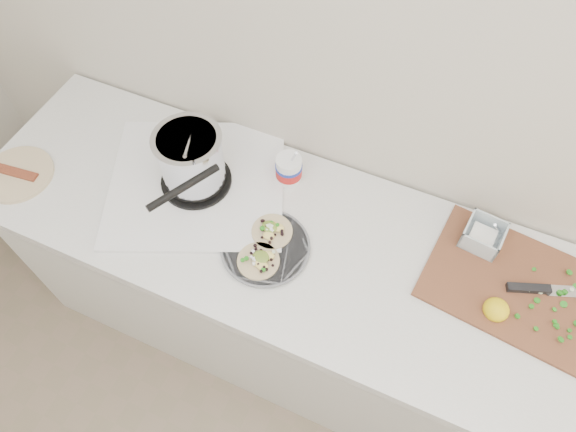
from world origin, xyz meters
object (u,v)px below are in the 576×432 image
at_px(stove, 193,167).
at_px(taco_plate, 265,246).
at_px(bacon_plate, 17,174).
at_px(tub, 289,168).
at_px(cutboard, 516,279).

distance_m(stove, taco_plate, 0.34).
relative_size(taco_plate, bacon_plate, 1.16).
height_order(taco_plate, bacon_plate, taco_plate).
bearing_deg(stove, bacon_plate, 177.25).
bearing_deg(taco_plate, bacon_plate, -174.54).
xyz_separation_m(tub, cutboard, (0.75, -0.08, -0.04)).
distance_m(tub, cutboard, 0.75).
xyz_separation_m(tub, bacon_plate, (-0.83, -0.35, -0.06)).
relative_size(taco_plate, cutboard, 0.50).
bearing_deg(tub, bacon_plate, -157.04).
distance_m(stove, bacon_plate, 0.61).
xyz_separation_m(cutboard, bacon_plate, (-1.58, -0.28, -0.01)).
bearing_deg(stove, taco_plate, -45.92).
height_order(stove, tub, stove).
height_order(cutboard, bacon_plate, cutboard).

